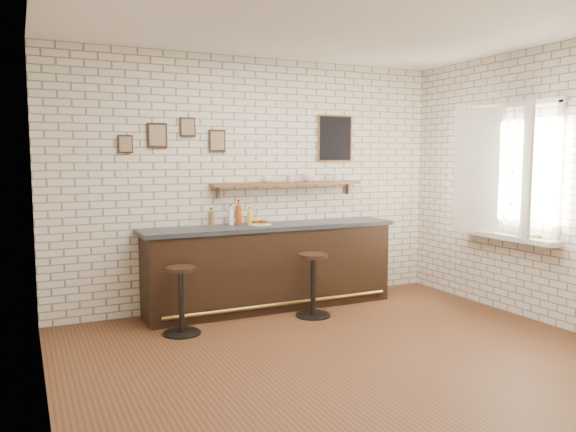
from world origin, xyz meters
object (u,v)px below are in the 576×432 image
bitters_bottle_brown (211,218)px  bitters_bottle_amber (239,214)px  shelf_cup_a (267,179)px  sandwich_plate (259,224)px  condiment_bottle_yellow (250,217)px  bitters_bottle_white (231,217)px  shelf_cup_c (309,177)px  book_lower (524,236)px  ciabatta_sandwich (260,221)px  bar_counter (271,266)px  shelf_cup_b (291,179)px  shelf_cup_d (336,178)px  book_upper (523,234)px  bar_stool_right (313,283)px  bar_stool_left (182,298)px

bitters_bottle_brown → bitters_bottle_amber: 0.34m
shelf_cup_a → bitters_bottle_amber: bearing=139.4°
sandwich_plate → bitters_bottle_brown: 0.57m
sandwich_plate → condiment_bottle_yellow: 0.18m
bitters_bottle_white → shelf_cup_c: shelf_cup_c is taller
bitters_bottle_brown → book_lower: bitters_bottle_brown is taller
bitters_bottle_white → shelf_cup_c: size_ratio=1.76×
bitters_bottle_brown → shelf_cup_a: bearing=1.7°
bitters_bottle_white → shelf_cup_c: 1.14m
shelf_cup_c → ciabatta_sandwich: bearing=116.3°
sandwich_plate → condiment_bottle_yellow: (-0.06, 0.15, 0.08)m
bar_counter → bitters_bottle_white: (-0.43, 0.18, 0.60)m
bitters_bottle_white → condiment_bottle_yellow: 0.24m
shelf_cup_b → condiment_bottle_yellow: bearing=121.3°
bitters_bottle_brown → bitters_bottle_white: bearing=0.0°
shelf_cup_b → shelf_cup_c: bearing=-60.9°
ciabatta_sandwich → shelf_cup_a: 0.55m
bar_counter → ciabatta_sandwich: (-0.13, 0.03, 0.55)m
bitters_bottle_white → shelf_cup_d: size_ratio=2.44×
shelf_cup_d → book_lower: bearing=-88.3°
shelf_cup_d → shelf_cup_a: bearing=146.7°
ciabatta_sandwich → shelf_cup_a: bearing=45.2°
sandwich_plate → bitters_bottle_white: bearing=153.1°
condiment_bottle_yellow → book_upper: (2.51, -1.84, -0.13)m
bitters_bottle_white → bar_stool_right: bitters_bottle_white is taller
bitters_bottle_white → book_lower: 3.32m
shelf_cup_d → bitters_bottle_white: bearing=147.5°
bitters_bottle_brown → book_upper: size_ratio=1.00×
bitters_bottle_brown → bitters_bottle_amber: bitters_bottle_amber is taller
book_lower → shelf_cup_a: bearing=146.3°
ciabatta_sandwich → bar_stool_left: bearing=-153.1°
bitters_bottle_amber → shelf_cup_c: size_ratio=2.14×
bitters_bottle_amber → book_lower: bearing=-34.8°
bitters_bottle_white → book_upper: (2.75, -1.84, -0.15)m
bitters_bottle_white → condiment_bottle_yellow: size_ratio=1.21×
bitters_bottle_brown → book_upper: 3.52m
bar_counter → bitters_bottle_white: size_ratio=12.93×
shelf_cup_b → book_lower: shelf_cup_b is taller
bar_stool_left → shelf_cup_b: (1.61, 0.74, 1.17)m
bitters_bottle_white → bitters_bottle_brown: bearing=180.0°
bitters_bottle_white → book_lower: bearing=-33.9°
ciabatta_sandwich → shelf_cup_c: 0.91m
bitters_bottle_amber → bitters_bottle_brown: bearing=-180.0°
bitters_bottle_amber → shelf_cup_a: bearing=3.2°
condiment_bottle_yellow → shelf_cup_c: 0.93m
condiment_bottle_yellow → shelf_cup_a: shelf_cup_a is taller
bar_stool_right → book_upper: (2.03, -1.11, 0.57)m
shelf_cup_b → shelf_cup_c: shelf_cup_c is taller
bitters_bottle_white → bitters_bottle_amber: 0.10m
shelf_cup_c → book_lower: 2.60m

